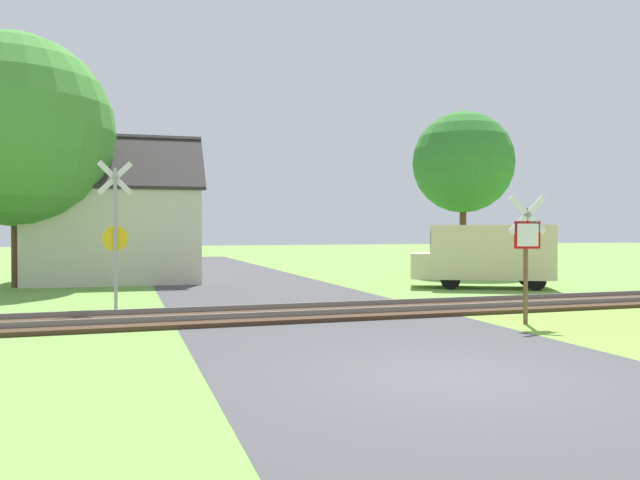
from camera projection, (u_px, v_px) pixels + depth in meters
The scene contains 9 objects.
ground_plane at pixel (453, 377), 8.67m from camera, with size 160.00×160.00×0.00m, color #6B9942.
road_asphalt at pixel (393, 350), 10.58m from camera, with size 6.63×80.00×0.01m, color #424244.
rail_track at pixel (313, 313), 15.05m from camera, with size 60.00×2.60×0.22m.
stop_sign_near at pixel (527, 248), 13.55m from camera, with size 0.87×0.19×2.82m.
crossing_sign_far at pixel (115, 228), 15.76m from camera, with size 0.88×0.16×3.82m.
house at pixel (117, 231), 25.18m from camera, with size 6.98×5.75×5.96m.
tree_left at pixel (15, 130), 22.39m from camera, with size 6.93×6.93×9.12m.
tree_far at pixel (463, 163), 29.49m from camera, with size 4.78×4.78×7.68m.
mail_truck at pixel (485, 253), 22.24m from camera, with size 5.21×3.85×2.24m.
Camera 1 is at (-4.38, -7.68, 2.03)m, focal length 35.00 mm.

